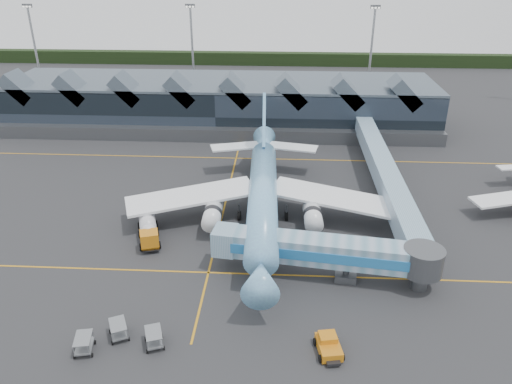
# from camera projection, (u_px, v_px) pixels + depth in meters

# --- Properties ---
(ground) EXTENTS (260.00, 260.00, 0.00)m
(ground) POSITION_uv_depth(u_px,v_px,m) (217.00, 238.00, 66.38)
(ground) COLOR #2D2D30
(ground) RESTS_ON ground
(taxi_stripes) EXTENTS (120.00, 60.00, 0.01)m
(taxi_stripes) POSITION_uv_depth(u_px,v_px,m) (225.00, 203.00, 75.34)
(taxi_stripes) COLOR orange
(taxi_stripes) RESTS_ON ground
(tree_line_far) EXTENTS (260.00, 4.00, 4.00)m
(tree_line_far) POSITION_uv_depth(u_px,v_px,m) (259.00, 59.00, 164.15)
(tree_line_far) COLOR black
(tree_line_far) RESTS_ON ground
(terminal) EXTENTS (90.00, 22.25, 12.52)m
(terminal) POSITION_uv_depth(u_px,v_px,m) (220.00, 103.00, 106.95)
(terminal) COLOR black
(terminal) RESTS_ON ground
(light_masts) EXTENTS (132.40, 42.56, 22.45)m
(light_masts) POSITION_uv_depth(u_px,v_px,m) (339.00, 54.00, 116.16)
(light_masts) COLOR #95989D
(light_masts) RESTS_ON ground
(main_airliner) EXTENTS (38.88, 44.67, 14.36)m
(main_airliner) POSITION_uv_depth(u_px,v_px,m) (263.00, 192.00, 69.18)
(main_airliner) COLOR #6999D4
(main_airliner) RESTS_ON ground
(jet_bridge) EXTENTS (26.06, 7.15, 5.29)m
(jet_bridge) POSITION_uv_depth(u_px,v_px,m) (337.00, 253.00, 56.62)
(jet_bridge) COLOR #6794AC
(jet_bridge) RESTS_ON ground
(fuel_truck) EXTENTS (4.64, 9.00, 3.03)m
(fuel_truck) POSITION_uv_depth(u_px,v_px,m) (148.00, 226.00, 65.76)
(fuel_truck) COLOR black
(fuel_truck) RESTS_ON ground
(pushback_tug) EXTENTS (2.86, 3.99, 1.65)m
(pushback_tug) POSITION_uv_depth(u_px,v_px,m) (329.00, 346.00, 47.26)
(pushback_tug) COLOR #C77212
(pushback_tug) RESTS_ON ground
(baggage_carts) EXTENTS (8.54, 4.80, 1.66)m
(baggage_carts) POSITION_uv_depth(u_px,v_px,m) (119.00, 337.00, 48.11)
(baggage_carts) COLOR gray
(baggage_carts) RESTS_ON ground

